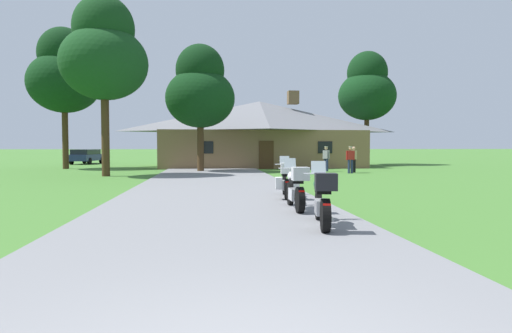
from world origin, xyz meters
The scene contains 14 objects.
ground_plane centered at (0.00, 20.00, 0.00)m, with size 500.00×500.00×0.00m, color #42752D.
asphalt_driveway centered at (0.00, 18.00, 0.03)m, with size 6.40×80.00×0.06m, color slate.
motorcycle_green_nearest_to_camera centered at (2.06, 5.74, 0.62)m, with size 0.78×2.08×1.30m.
motorcycle_white_second_in_row centered at (2.00, 8.15, 0.62)m, with size 0.66×2.08×1.30m.
motorcycle_black_farthest_in_row centered at (2.21, 10.70, 0.61)m, with size 0.86×2.08×1.30m.
stone_lodge centered at (4.01, 33.96, 2.82)m, with size 16.95×9.52×6.38m.
bystander_gray_shirt_near_lodge centered at (7.60, 25.85, 0.95)m, with size 0.40×0.45×1.69m.
bystander_tan_shirt_beside_signpost centered at (9.03, 24.43, 0.93)m, with size 0.48×0.38×1.67m.
bystander_red_shirt_by_tree centered at (8.53, 23.60, 0.95)m, with size 0.55×0.24×1.69m.
tree_left_near centered at (-6.02, 22.52, 6.87)m, with size 4.81×4.81×10.05m.
tree_right_of_lodge centered at (14.24, 36.28, 6.94)m, with size 5.25×5.25×10.40m.
tree_left_far centered at (-10.94, 31.24, 7.03)m, with size 5.26×5.26×10.50m.
tree_by_lodge_front centered at (-0.79, 26.34, 5.38)m, with size 4.56×4.56×8.39m.
parked_navy_suv_far_left centered at (-11.97, 40.60, 0.78)m, with size 2.46×4.81×1.40m.
Camera 1 is at (-0.19, -2.82, 1.68)m, focal length 30.66 mm.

